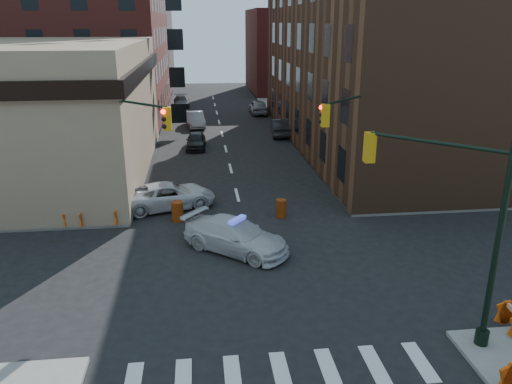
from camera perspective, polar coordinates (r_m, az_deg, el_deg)
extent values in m
plane|color=black|center=(22.05, -0.04, -8.88)|extent=(140.00, 140.00, 0.00)
cube|color=gray|center=(58.81, 19.04, 7.90)|extent=(34.00, 54.50, 0.15)
cube|color=maroon|center=(61.57, -23.34, 19.08)|extent=(25.00, 25.00, 24.00)
cube|color=#533421|center=(44.68, 13.71, 14.19)|extent=(14.00, 34.00, 14.00)
cube|color=brown|center=(82.55, -17.00, 16.56)|extent=(20.00, 18.00, 16.00)
cube|color=maroon|center=(79.18, 5.36, 15.74)|extent=(16.00, 16.00, 12.00)
cylinder|color=black|center=(17.04, 26.08, -4.20)|extent=(0.20, 0.20, 8.00)
cylinder|color=black|center=(18.72, 24.39, -14.84)|extent=(0.44, 0.44, 0.50)
cylinder|color=black|center=(16.85, 19.89, 5.34)|extent=(3.27, 3.27, 0.12)
cube|color=#BF8C0C|center=(17.77, 12.87, 5.00)|extent=(0.35, 0.35, 1.05)
sphere|color=#FF0C05|center=(17.89, 13.26, 6.21)|extent=(0.22, 0.22, 0.22)
sphere|color=black|center=(17.96, 13.18, 5.18)|extent=(0.22, 0.22, 0.22)
sphere|color=black|center=(18.04, 13.10, 4.17)|extent=(0.22, 0.22, 0.22)
cylinder|color=black|center=(26.78, -16.33, 4.91)|extent=(0.20, 0.20, 8.00)
cylinder|color=black|center=(27.88, -15.63, -2.58)|extent=(0.44, 0.44, 0.50)
cylinder|color=black|center=(24.53, -13.74, 9.88)|extent=(3.27, 3.27, 0.12)
cube|color=#BF8C0C|center=(22.90, -10.09, 8.24)|extent=(0.35, 0.35, 1.05)
sphere|color=#FF0C05|center=(22.70, -10.56, 9.01)|extent=(0.22, 0.22, 0.22)
sphere|color=black|center=(22.76, -10.51, 8.20)|extent=(0.22, 0.22, 0.22)
sphere|color=black|center=(22.82, -10.46, 7.38)|extent=(0.22, 0.22, 0.22)
cylinder|color=black|center=(27.90, 12.49, 5.78)|extent=(0.20, 0.20, 8.00)
cylinder|color=black|center=(28.96, 11.97, -1.46)|extent=(0.44, 0.44, 0.50)
cylinder|color=black|center=(25.47, 10.60, 10.41)|extent=(3.27, 3.27, 0.12)
cube|color=#BF8C0C|center=(23.61, 7.92, 8.66)|extent=(0.35, 0.35, 1.05)
sphere|color=#FF0C05|center=(23.66, 7.49, 9.56)|extent=(0.22, 0.22, 0.22)
sphere|color=black|center=(23.71, 7.46, 8.78)|extent=(0.22, 0.22, 0.22)
sphere|color=black|center=(23.77, 7.42, 7.99)|extent=(0.22, 0.22, 0.22)
cylinder|color=black|center=(47.24, 5.40, 8.06)|extent=(0.24, 0.24, 2.60)
sphere|color=#965B15|center=(46.90, 5.47, 10.52)|extent=(3.00, 3.00, 3.00)
cylinder|color=black|center=(54.97, 3.67, 9.64)|extent=(0.24, 0.24, 2.60)
sphere|color=#965B15|center=(54.68, 3.71, 11.76)|extent=(3.00, 3.00, 3.00)
imported|color=silver|center=(23.46, -2.32, -5.03)|extent=(5.43, 4.99, 1.53)
imported|color=silver|center=(29.27, -9.92, -0.40)|extent=(5.80, 3.78, 1.49)
imported|color=black|center=(42.94, -6.89, 5.86)|extent=(1.79, 4.06, 1.36)
imported|color=#95979D|center=(51.98, -6.92, 8.23)|extent=(2.10, 4.77, 1.52)
imported|color=black|center=(65.04, -8.51, 10.22)|extent=(2.21, 4.78, 1.35)
imported|color=black|center=(47.63, 2.84, 7.42)|extent=(2.09, 5.01, 1.61)
imported|color=gray|center=(59.13, 0.25, 9.71)|extent=(1.96, 4.83, 1.64)
imported|color=black|center=(27.75, -17.18, -1.60)|extent=(0.70, 0.63, 1.61)
imported|color=black|center=(28.00, -21.23, -1.55)|extent=(1.16, 1.07, 1.91)
imported|color=#1F252F|center=(31.08, -24.36, -0.05)|extent=(1.03, 1.13, 1.85)
cylinder|color=#C45409|center=(27.54, 2.88, -1.89)|extent=(0.74, 0.74, 1.02)
cylinder|color=red|center=(27.25, -8.97, -2.22)|extent=(0.64, 0.64, 1.12)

